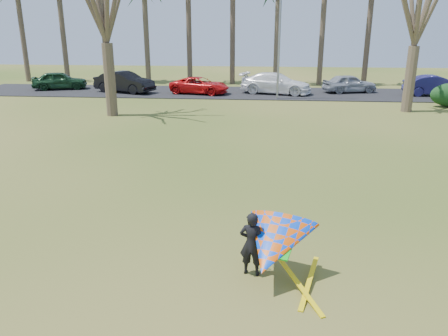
# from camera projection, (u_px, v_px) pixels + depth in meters

# --- Properties ---
(ground) EXTENTS (100.00, 100.00, 0.00)m
(ground) POSITION_uv_depth(u_px,v_px,m) (217.00, 232.00, 11.37)
(ground) COLOR #264E11
(ground) RESTS_ON ground
(parking_strip) EXTENTS (46.00, 7.00, 0.06)m
(parking_strip) POSITION_uv_depth(u_px,v_px,m) (251.00, 93.00, 35.04)
(parking_strip) COLOR black
(parking_strip) RESTS_ON ground
(bare_tree_right) EXTENTS (6.27, 6.27, 9.21)m
(bare_tree_right) POSITION_uv_depth(u_px,v_px,m) (420.00, 0.00, 25.49)
(bare_tree_right) COLOR brown
(bare_tree_right) RESTS_ON ground
(streetlight) EXTENTS (2.28, 0.18, 8.00)m
(streetlight) POSITION_uv_depth(u_px,v_px,m) (282.00, 36.00, 30.63)
(streetlight) COLOR gray
(streetlight) RESTS_ON ground
(car_0) EXTENTS (4.70, 3.09, 1.49)m
(car_0) POSITION_uv_depth(u_px,v_px,m) (60.00, 80.00, 36.61)
(car_0) COLOR #17391E
(car_0) RESTS_ON parking_strip
(car_1) EXTENTS (5.26, 3.34, 1.64)m
(car_1) POSITION_uv_depth(u_px,v_px,m) (124.00, 82.00, 34.89)
(car_1) COLOR black
(car_1) RESTS_ON parking_strip
(car_2) EXTENTS (4.98, 3.08, 1.29)m
(car_2) POSITION_uv_depth(u_px,v_px,m) (200.00, 85.00, 34.26)
(car_2) COLOR red
(car_2) RESTS_ON parking_strip
(car_3) EXTENTS (5.91, 3.56, 1.60)m
(car_3) POSITION_uv_depth(u_px,v_px,m) (276.00, 83.00, 34.23)
(car_3) COLOR white
(car_3) RESTS_ON parking_strip
(car_4) EXTENTS (4.51, 2.75, 1.43)m
(car_4) POSITION_uv_depth(u_px,v_px,m) (349.00, 83.00, 34.85)
(car_4) COLOR #9A9FA7
(car_4) RESTS_ON parking_strip
(car_5) EXTENTS (4.71, 1.85, 1.53)m
(car_5) POSITION_uv_depth(u_px,v_px,m) (436.00, 86.00, 33.15)
(car_5) COLOR navy
(car_5) RESTS_ON parking_strip
(kite_flyer) EXTENTS (2.13, 2.39, 2.02)m
(kite_flyer) POSITION_uv_depth(u_px,v_px,m) (272.00, 245.00, 8.93)
(kite_flyer) COLOR black
(kite_flyer) RESTS_ON ground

